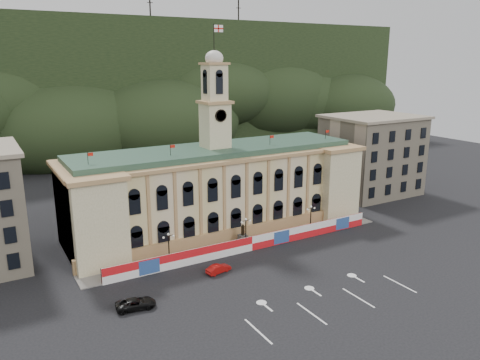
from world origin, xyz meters
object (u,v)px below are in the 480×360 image
statue (243,238)px  red_sedan (218,269)px  lamp_center (246,230)px  black_suv (136,304)px

statue → red_sedan: bearing=-138.8°
red_sedan → lamp_center: bearing=-63.9°
lamp_center → red_sedan: 11.32m
black_suv → red_sedan: bearing=-65.8°
statue → red_sedan: size_ratio=0.89×
statue → black_suv: bearing=-153.0°
lamp_center → red_sedan: bearing=-142.7°
lamp_center → red_sedan: lamp_center is taller
red_sedan → black_suv: (-14.08, -3.96, 0.05)m
lamp_center → red_sedan: size_ratio=1.23×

